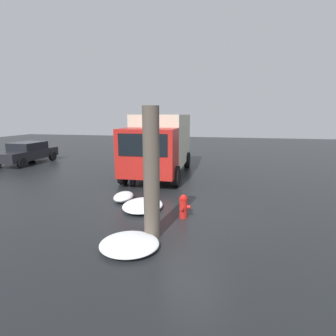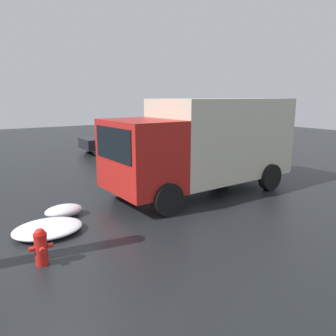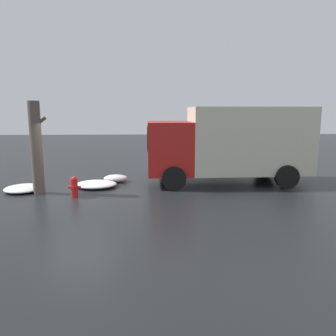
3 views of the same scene
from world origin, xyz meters
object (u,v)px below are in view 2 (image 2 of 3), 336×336
object	(u,v)px
fire_hydrant	(41,246)
parked_car	(118,140)
delivery_truck	(205,142)
pedestrian	(130,168)

from	to	relation	value
fire_hydrant	parked_car	bearing A→B (deg)	150.65
delivery_truck	fire_hydrant	bearing A→B (deg)	108.53
pedestrian	parked_car	distance (m)	9.21
delivery_truck	parked_car	bearing A→B (deg)	-8.72
fire_hydrant	parked_car	xyz separation A→B (m)	(6.99, 11.27, 0.33)
parked_car	pedestrian	bearing A→B (deg)	158.41
delivery_truck	parked_car	xyz separation A→B (m)	(1.16, 9.14, -0.97)
fire_hydrant	delivery_truck	world-z (taller)	delivery_truck
fire_hydrant	delivery_truck	distance (m)	6.34
parked_car	delivery_truck	bearing A→B (deg)	174.33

